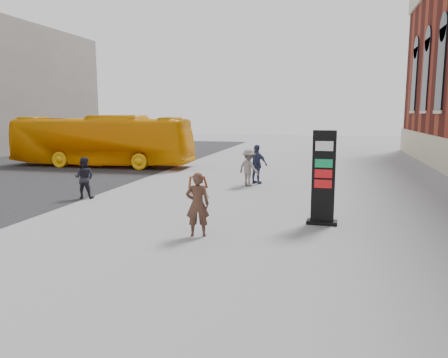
% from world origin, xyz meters
% --- Properties ---
extents(ground, '(100.00, 100.00, 0.00)m').
position_xyz_m(ground, '(0.00, 0.00, 0.00)').
color(ground, '#9E9EA3').
extents(info_pylon, '(0.86, 0.45, 2.65)m').
position_xyz_m(info_pylon, '(3.49, 1.48, 1.32)').
color(info_pylon, black).
rests_on(info_pylon, ground).
extents(woman, '(0.73, 0.69, 1.65)m').
position_xyz_m(woman, '(0.42, -0.50, 0.85)').
color(woman, '#3F261C').
rests_on(woman, ground).
extents(bus, '(10.72, 2.70, 2.97)m').
position_xyz_m(bus, '(-9.32, 12.17, 1.49)').
color(bus, orange).
rests_on(bus, road).
extents(pedestrian_a, '(0.81, 0.67, 1.52)m').
position_xyz_m(pedestrian_a, '(-5.10, 3.28, 0.76)').
color(pedestrian_a, black).
rests_on(pedestrian_a, ground).
extents(pedestrian_b, '(1.18, 1.04, 1.58)m').
position_xyz_m(pedestrian_b, '(0.29, 7.31, 0.79)').
color(pedestrian_b, slate).
rests_on(pedestrian_b, ground).
extents(pedestrian_c, '(1.10, 0.78, 1.74)m').
position_xyz_m(pedestrian_c, '(0.53, 7.98, 0.87)').
color(pedestrian_c, '#343B5C').
rests_on(pedestrian_c, ground).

